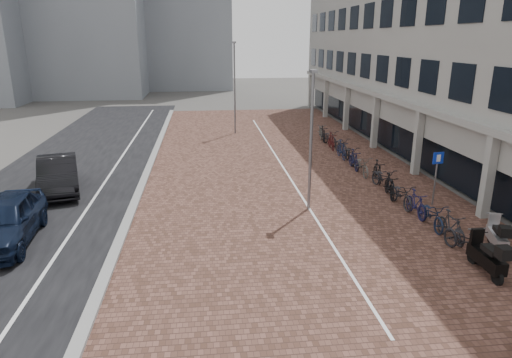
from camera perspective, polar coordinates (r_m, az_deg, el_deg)
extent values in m
plane|color=#474442|center=(13.62, 2.98, -12.79)|extent=(140.00, 140.00, 0.00)
cube|color=brown|center=(24.90, 2.99, 1.40)|extent=(14.50, 42.00, 0.04)
cube|color=black|center=(25.54, -22.15, 0.51)|extent=(8.00, 50.00, 0.03)
cube|color=gray|center=(24.74, -13.45, 0.98)|extent=(0.35, 42.00, 0.14)
cube|color=white|center=(25.06, -17.76, 0.72)|extent=(0.12, 44.00, 0.00)
cube|color=white|center=(24.93, 3.44, 1.47)|extent=(0.10, 30.00, 0.00)
cube|color=#9C9C97|center=(31.48, 23.29, 19.05)|extent=(8.00, 40.00, 13.00)
cube|color=black|center=(30.39, 16.14, 6.93)|extent=(0.15, 38.00, 3.20)
cube|color=#9C9C97|center=(30.07, 16.06, 10.21)|extent=(1.60, 38.00, 0.30)
cube|color=#9C9C97|center=(19.68, 27.12, 0.27)|extent=(0.35, 0.35, 3.40)
cube|color=#9C9C97|center=(24.71, 19.64, 4.33)|extent=(0.35, 0.35, 3.40)
cube|color=#9C9C97|center=(30.10, 14.72, 6.94)|extent=(0.35, 0.35, 3.40)
cube|color=#9C9C97|center=(35.68, 11.29, 8.72)|extent=(0.35, 0.35, 3.40)
cube|color=#9C9C97|center=(41.38, 8.77, 10.00)|extent=(0.35, 0.35, 3.40)
cube|color=#9C9C97|center=(47.15, 6.85, 10.95)|extent=(0.35, 0.35, 3.40)
imported|color=black|center=(17.86, -29.10, -4.57)|extent=(2.34, 5.04, 1.67)
imported|color=black|center=(22.85, -23.59, 0.53)|extent=(2.92, 5.10, 1.59)
cylinder|color=slate|center=(20.43, 21.56, -0.29)|extent=(0.07, 0.07, 2.15)
cube|color=#0E2CBC|center=(20.14, 21.92, 2.46)|extent=(0.49, 0.11, 0.49)
cylinder|color=slate|center=(18.23, 6.90, 4.46)|extent=(0.12, 0.12, 5.62)
cylinder|color=gray|center=(33.52, -2.70, 11.19)|extent=(0.12, 0.12, 6.52)
imported|color=black|center=(16.35, 24.73, -7.06)|extent=(0.98, 2.05, 1.04)
imported|color=black|center=(17.33, 23.30, -5.49)|extent=(0.55, 1.76, 1.05)
imported|color=#121C33|center=(18.19, 21.15, -4.19)|extent=(0.73, 1.99, 1.04)
imported|color=#181740|center=(19.12, 19.44, -2.95)|extent=(0.52, 1.75, 1.05)
imported|color=black|center=(20.05, 17.77, -1.87)|extent=(0.73, 1.99, 1.04)
imported|color=black|center=(21.03, 16.44, -0.85)|extent=(0.77, 1.80, 1.05)
imported|color=black|center=(22.11, 15.69, 0.07)|extent=(0.98, 2.05, 1.04)
imported|color=black|center=(23.18, 15.02, 0.94)|extent=(0.76, 1.80, 1.05)
imported|color=#524F4B|center=(24.08, 13.12, 1.66)|extent=(0.71, 1.98, 1.04)
imported|color=#131536|center=(25.11, 12.19, 2.38)|extent=(0.57, 1.77, 1.05)
imported|color=black|center=(26.22, 11.79, 3.03)|extent=(0.83, 2.02, 1.04)
imported|color=#161F3D|center=(27.23, 10.69, 3.63)|extent=(0.51, 1.75, 1.05)
imported|color=#222328|center=(28.40, 10.66, 4.18)|extent=(0.81, 2.01, 1.04)
imported|color=#451213|center=(29.38, 9.44, 4.69)|extent=(0.61, 1.78, 1.05)
imported|color=black|center=(30.53, 9.27, 5.16)|extent=(0.99, 2.06, 1.04)
imported|color=black|center=(31.56, 8.40, 5.61)|extent=(0.65, 1.78, 1.05)
imported|color=#5C5854|center=(32.69, 8.15, 6.01)|extent=(1.00, 2.06, 1.04)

